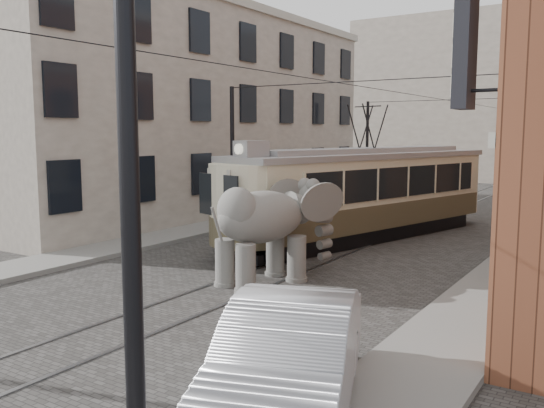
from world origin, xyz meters
The scene contains 10 objects.
ground centered at (0.00, 0.00, 0.00)m, with size 120.00×120.00×0.00m, color #423F3D.
tram_rails centered at (0.00, 0.00, 0.01)m, with size 1.54×80.00×0.02m, color slate, non-canonical shape.
sidewalk_right centered at (6.00, 0.00, 0.07)m, with size 2.00×60.00×0.15m, color slate.
sidewalk_left centered at (-6.50, 0.00, 0.07)m, with size 2.00×60.00×0.15m, color slate.
stucco_building centered at (-11.00, 10.00, 5.00)m, with size 7.00×24.00×10.00m, color gray.
distant_block centered at (0.00, 40.00, 7.00)m, with size 28.00×10.00×14.00m, color gray.
catenary centered at (-0.20, 5.00, 3.00)m, with size 11.00×30.20×6.00m, color black, non-canonical shape.
tram centered at (0.01, 7.08, 2.57)m, with size 2.68×12.96×5.14m, color beige, non-canonical shape.
elephant centered at (0.35, -0.70, 1.42)m, with size 2.55×4.63×2.84m, color #5C5A55, non-canonical shape.
parked_car centered at (4.87, -6.75, 0.85)m, with size 1.81×5.16×1.70m, color #A5A4A9.
Camera 1 is at (9.00, -13.58, 4.13)m, focal length 38.24 mm.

